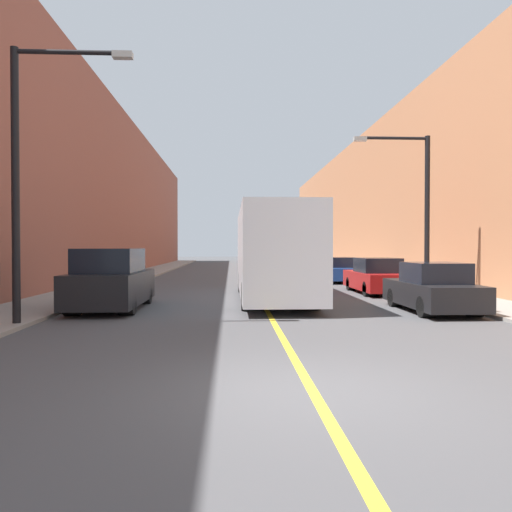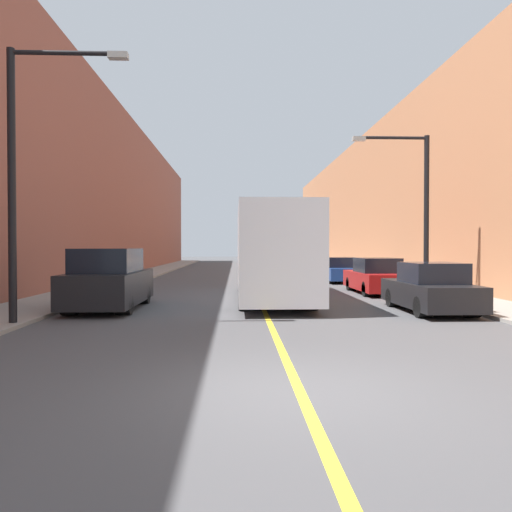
# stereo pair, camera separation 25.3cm
# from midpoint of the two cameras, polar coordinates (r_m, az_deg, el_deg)

# --- Properties ---
(ground_plane) EXTENTS (200.00, 200.00, 0.00)m
(ground_plane) POSITION_cam_midpoint_polar(r_m,az_deg,el_deg) (7.30, 5.44, -15.10)
(ground_plane) COLOR #474749
(sidewalk_left) EXTENTS (2.63, 72.00, 0.10)m
(sidewalk_left) POSITION_cam_midpoint_polar(r_m,az_deg,el_deg) (37.57, -12.95, -2.02)
(sidewalk_left) COLOR gray
(sidewalk_left) RESTS_ON ground
(sidewalk_right) EXTENTS (2.63, 72.00, 0.10)m
(sidewalk_right) POSITION_cam_midpoint_polar(r_m,az_deg,el_deg) (37.98, 10.25, -1.98)
(sidewalk_right) COLOR gray
(sidewalk_right) RESTS_ON ground
(building_row_left) EXTENTS (4.00, 72.00, 12.00)m
(building_row_left) POSITION_cam_midpoint_polar(r_m,az_deg,el_deg) (38.45, -17.89, 6.90)
(building_row_left) COLOR brown
(building_row_left) RESTS_ON ground
(building_row_right) EXTENTS (4.00, 72.00, 10.72)m
(building_row_right) POSITION_cam_midpoint_polar(r_m,az_deg,el_deg) (38.96, 15.05, 5.90)
(building_row_right) COLOR #B2724C
(building_row_right) RESTS_ON ground
(road_center_line) EXTENTS (0.16, 72.00, 0.01)m
(road_center_line) POSITION_cam_midpoint_polar(r_m,az_deg,el_deg) (37.01, -1.28, -2.11)
(road_center_line) COLOR gold
(road_center_line) RESTS_ON ground
(bus) EXTENTS (2.54, 10.47, 3.43)m
(bus) POSITION_cam_midpoint_polar(r_m,az_deg,el_deg) (19.20, 1.54, 0.41)
(bus) COLOR silver
(bus) RESTS_ON ground
(parked_suv_left) EXTENTS (2.04, 4.82, 1.98)m
(parked_suv_left) POSITION_cam_midpoint_polar(r_m,az_deg,el_deg) (16.92, -16.62, -2.79)
(parked_suv_left) COLOR black
(parked_suv_left) RESTS_ON ground
(car_right_near) EXTENTS (1.81, 4.33, 1.55)m
(car_right_near) POSITION_cam_midpoint_polar(r_m,az_deg,el_deg) (16.57, 19.12, -3.65)
(car_right_near) COLOR black
(car_right_near) RESTS_ON ground
(car_right_mid) EXTENTS (1.83, 4.74, 1.56)m
(car_right_mid) POSITION_cam_midpoint_polar(r_m,az_deg,el_deg) (22.49, 13.26, -2.38)
(car_right_mid) COLOR maroon
(car_right_mid) RESTS_ON ground
(car_right_far) EXTENTS (1.80, 4.31, 1.45)m
(car_right_far) POSITION_cam_midpoint_polar(r_m,az_deg,el_deg) (29.25, 9.18, -1.68)
(car_right_far) COLOR navy
(car_right_far) RESTS_ON ground
(street_lamp_left) EXTENTS (3.04, 0.24, 6.95)m
(street_lamp_left) POSITION_cam_midpoint_polar(r_m,az_deg,el_deg) (14.08, -25.10, 9.62)
(street_lamp_left) COLOR black
(street_lamp_left) RESTS_ON sidewalk_left
(street_lamp_right) EXTENTS (3.04, 0.24, 6.29)m
(street_lamp_right) POSITION_cam_midpoint_polar(r_m,az_deg,el_deg) (20.70, 17.78, 5.94)
(street_lamp_right) COLOR black
(street_lamp_right) RESTS_ON sidewalk_right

